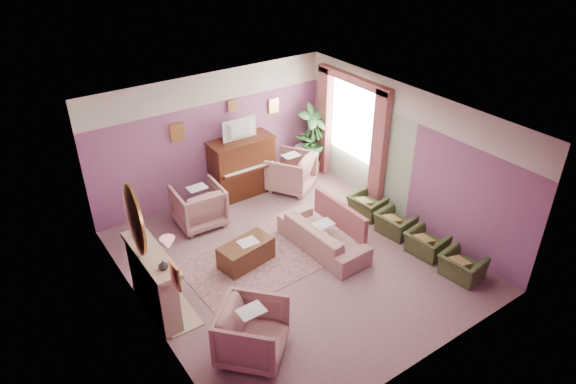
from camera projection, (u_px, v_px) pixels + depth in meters
floor at (293, 260)px, 9.55m from camera, size 5.50×6.00×0.01m
ceiling at (294, 120)px, 8.14m from camera, size 5.50×6.00×0.01m
wall_back at (213, 137)px, 10.97m from camera, size 5.50×0.02×2.80m
wall_front at (426, 291)px, 6.72m from camera, size 5.50×0.02×2.80m
wall_left at (141, 250)px, 7.49m from camera, size 0.02×6.00×2.80m
wall_right at (406, 155)px, 10.20m from camera, size 0.02×6.00×2.80m
picture_rail_band at (209, 88)px, 10.42m from camera, size 5.50×0.01×0.65m
stripe_panel at (361, 147)px, 11.28m from camera, size 0.01×3.00×2.15m
fireplace_surround at (153, 284)px, 8.14m from camera, size 0.30×1.40×1.10m
fireplace_inset at (161, 289)px, 8.26m from camera, size 0.18×0.72×0.68m
fire_ember at (164, 296)px, 8.38m from camera, size 0.06×0.54×0.10m
mantel_shelf at (150, 254)px, 7.87m from camera, size 0.40×1.55×0.07m
hearth at (169, 304)px, 8.51m from camera, size 0.55×1.50×0.02m
mirror_frame at (135, 220)px, 7.45m from camera, size 0.04×0.72×1.20m
mirror_glass at (137, 220)px, 7.47m from camera, size 0.01×0.60×1.06m
sconce_shade at (168, 243)px, 6.66m from camera, size 0.20×0.20×0.16m
piano at (242, 167)px, 11.37m from camera, size 1.40×0.60×1.30m
piano_keyshelf at (250, 171)px, 11.09m from camera, size 1.30×0.12×0.06m
piano_keys at (250, 169)px, 11.07m from camera, size 1.20×0.08×0.02m
piano_top at (241, 140)px, 11.04m from camera, size 1.45×0.65×0.04m
television at (241, 128)px, 10.85m from camera, size 0.80×0.12×0.48m
print_back_left at (177, 132)px, 10.39m from camera, size 0.30×0.03×0.38m
print_back_right at (274, 106)px, 11.52m from camera, size 0.26×0.03×0.34m
print_back_mid at (232, 106)px, 10.89m from camera, size 0.22×0.03×0.26m
print_left_wall at (175, 276)px, 6.50m from camera, size 0.03×0.28×0.36m
window_blind at (354, 117)px, 11.13m from camera, size 0.03×1.40×1.80m
curtain_left at (379, 150)px, 10.64m from camera, size 0.16×0.34×2.60m
curtain_right at (324, 122)px, 11.94m from camera, size 0.16×0.34×2.60m
pelmet at (354, 79)px, 10.65m from camera, size 0.16×2.20×0.16m
mantel_plant at (136, 228)px, 8.18m from camera, size 0.16×0.16×0.28m
mantel_vase at (163, 265)px, 7.46m from camera, size 0.16×0.16×0.16m
area_rug at (254, 262)px, 9.48m from camera, size 2.56×1.89×0.01m
coffee_table at (246, 253)px, 9.36m from camera, size 1.07×0.66×0.45m
table_paper at (248, 242)px, 9.27m from camera, size 0.35×0.28×0.01m
sofa at (323, 231)px, 9.68m from camera, size 0.65×1.94×0.78m
sofa_throw at (340, 215)px, 9.78m from camera, size 0.10×1.47×0.54m
floral_armchair_left at (199, 204)px, 10.36m from camera, size 0.92×0.92×0.96m
floral_armchair_right at (291, 170)px, 11.62m from camera, size 0.92×0.92×0.96m
floral_armchair_front at (252, 330)px, 7.37m from camera, size 0.92×0.92×0.96m
olive_chair_a at (463, 263)px, 8.99m from camera, size 0.49×0.70×0.61m
olive_chair_b at (427, 241)px, 9.57m from camera, size 0.49×0.70×0.61m
olive_chair_c at (395, 221)px, 10.15m from camera, size 0.49×0.70×0.61m
olive_chair_d at (367, 203)px, 10.73m from camera, size 0.49×0.70×0.61m
side_table at (306, 160)px, 12.35m from camera, size 0.52×0.52×0.70m
side_plant_big at (306, 140)px, 12.09m from camera, size 0.30×0.30×0.34m
side_plant_small at (313, 142)px, 12.09m from camera, size 0.16×0.16×0.28m
palm_pot at (312, 168)px, 12.39m from camera, size 0.34×0.34×0.34m
palm_plant at (313, 134)px, 11.94m from camera, size 0.76×0.76×1.44m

